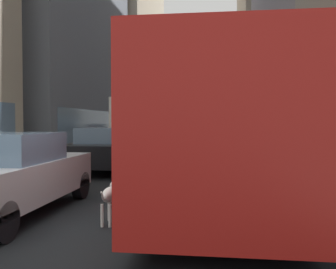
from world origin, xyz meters
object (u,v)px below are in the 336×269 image
at_px(car_silver_sedan, 13,174).
at_px(dalmatian_dog, 110,195).
at_px(car_black_suv, 108,149).
at_px(car_white_van, 215,132).
at_px(car_yellow_taxi, 216,137).
at_px(box_truck, 146,125).
at_px(transit_bus, 218,124).
at_px(car_grey_wagon, 215,130).
at_px(traffic_light_near, 301,98).
at_px(car_red_coupe, 167,131).

relative_size(car_silver_sedan, dalmatian_dog, 4.24).
bearing_deg(car_black_suv, car_white_van, 81.11).
height_order(car_yellow_taxi, box_truck, box_truck).
bearing_deg(transit_bus, car_grey_wagon, 90.00).
bearing_deg(car_black_suv, car_silver_sedan, -90.00).
height_order(transit_bus, car_silver_sedan, transit_bus).
distance_m(transit_bus, dalmatian_dog, 4.20).
relative_size(transit_bus, car_white_van, 2.48).
height_order(car_yellow_taxi, traffic_light_near, traffic_light_near).
bearing_deg(transit_bus, car_yellow_taxi, 90.00).
xyz_separation_m(transit_bus, box_truck, (-4.00, 10.82, -0.11)).
height_order(dalmatian_dog, traffic_light_near, traffic_light_near).
distance_m(car_grey_wagon, dalmatian_dog, 41.92).
relative_size(transit_bus, traffic_light_near, 3.39).
bearing_deg(box_truck, transit_bus, -69.72).
distance_m(car_grey_wagon, car_red_coupe, 8.25).
bearing_deg(car_red_coupe, box_truck, -85.75).
relative_size(box_truck, traffic_light_near, 2.21).
distance_m(car_white_van, box_truck, 18.48).
xyz_separation_m(car_red_coupe, dalmatian_dog, (3.65, -35.82, -0.31)).
distance_m(transit_bus, car_grey_wagon, 38.39).
bearing_deg(car_black_suv, car_red_coupe, 93.15).
bearing_deg(car_silver_sedan, car_white_van, 82.88).
bearing_deg(traffic_light_near, dalmatian_dog, -141.11).
relative_size(car_black_suv, dalmatian_dog, 4.63).
bearing_deg(car_white_van, traffic_light_near, -85.87).
height_order(car_white_van, box_truck, box_truck).
distance_m(car_grey_wagon, traffic_light_near, 38.70).
relative_size(car_white_van, dalmatian_dog, 4.83).
xyz_separation_m(car_grey_wagon, car_yellow_taxi, (0.00, -23.37, -0.00)).
bearing_deg(car_black_suv, transit_bus, -39.31).
relative_size(transit_bus, car_black_suv, 2.59).
relative_size(car_red_coupe, box_truck, 0.53).
bearing_deg(car_yellow_taxi, box_truck, -133.70).
xyz_separation_m(car_black_suv, traffic_light_near, (6.10, -3.50, 1.61)).
xyz_separation_m(car_white_van, dalmatian_dog, (-1.95, -32.34, -0.31)).
height_order(car_white_van, car_red_coupe, same).
relative_size(car_white_van, car_grey_wagon, 1.13).
xyz_separation_m(car_yellow_taxi, box_truck, (-4.00, -4.19, 0.85)).
height_order(car_black_suv, dalmatian_dog, car_black_suv).
relative_size(car_white_van, car_silver_sedan, 1.14).
distance_m(car_yellow_taxi, box_truck, 5.85).
distance_m(box_truck, dalmatian_dog, 14.51).
bearing_deg(car_white_van, dalmatian_dog, -93.46).
xyz_separation_m(car_white_van, car_grey_wagon, (-0.00, 9.54, -0.00)).
relative_size(car_yellow_taxi, car_black_suv, 0.91).
bearing_deg(box_truck, car_white_van, 77.48).
xyz_separation_m(car_black_suv, dalmatian_dog, (2.05, -6.77, -0.31)).
bearing_deg(traffic_light_near, transit_bus, 173.88).
bearing_deg(box_truck, dalmatian_dog, -81.86).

